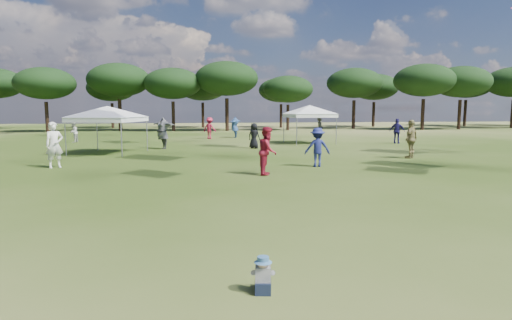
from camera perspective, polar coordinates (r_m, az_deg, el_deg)
The scene contains 5 objects.
tree_line at distance 50.67m, azimuth -5.22°, elevation 10.22°, with size 108.78×17.63×7.77m.
tent_left at distance 24.87m, azimuth -19.22°, elevation 6.52°, with size 6.37×6.37×2.90m.
tent_right at distance 30.52m, azimuth 7.15°, elevation 7.03°, with size 6.13×6.13×2.99m.
toddler at distance 5.97m, azimuth 0.94°, elevation -15.24°, with size 0.36×0.39×0.51m.
festival_crowd at distance 26.16m, azimuth -10.12°, elevation 3.33°, with size 29.73×22.17×1.93m.
Camera 1 is at (-0.54, -3.10, 2.48)m, focal length 30.00 mm.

